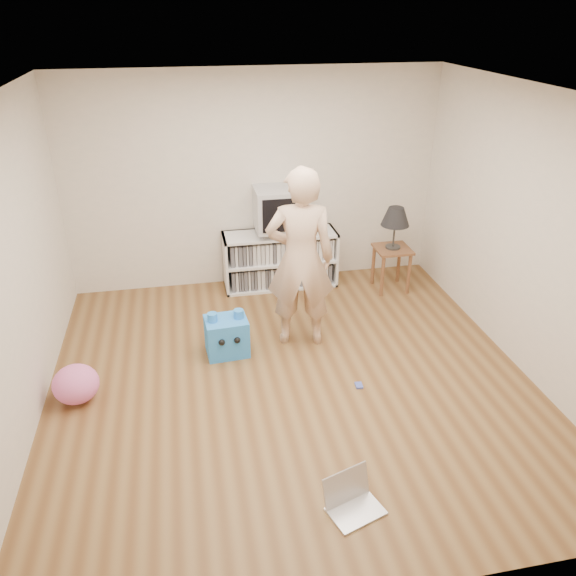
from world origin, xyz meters
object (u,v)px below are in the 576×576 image
(media_unit, at_px, (280,259))
(crt_tv, at_px, (280,208))
(dvd_deck, at_px, (280,230))
(plush_blue, at_px, (227,336))
(plush_pink, at_px, (76,384))
(side_table, at_px, (392,258))
(table_lamp, at_px, (396,217))
(person, at_px, (300,259))
(laptop, at_px, (351,499))

(media_unit, height_order, crt_tv, crt_tv)
(media_unit, bearing_deg, dvd_deck, -90.00)
(crt_tv, xyz_separation_m, plush_blue, (-0.81, -1.44, -0.81))
(plush_blue, bearing_deg, plush_pink, -164.36)
(media_unit, distance_m, side_table, 1.39)
(plush_pink, bearing_deg, table_lamp, 23.96)
(crt_tv, relative_size, plush_blue, 1.24)
(person, distance_m, laptop, 2.41)
(crt_tv, relative_size, person, 0.32)
(dvd_deck, bearing_deg, media_unit, 90.00)
(dvd_deck, xyz_separation_m, plush_blue, (-0.81, -1.44, -0.53))
(media_unit, xyz_separation_m, plush_pink, (-2.22, -1.96, -0.18))
(side_table, height_order, plush_blue, side_table)
(table_lamp, bearing_deg, plush_blue, -153.47)
(media_unit, xyz_separation_m, side_table, (1.33, -0.39, 0.07))
(crt_tv, height_order, laptop, crt_tv)
(media_unit, height_order, plush_blue, media_unit)
(plush_blue, relative_size, plush_pink, 1.19)
(side_table, bearing_deg, dvd_deck, 164.45)
(crt_tv, bearing_deg, plush_blue, -119.55)
(media_unit, relative_size, person, 0.74)
(table_lamp, distance_m, plush_pink, 3.96)
(laptop, bearing_deg, plush_pink, 123.14)
(laptop, bearing_deg, plush_blue, 88.80)
(table_lamp, bearing_deg, plush_pink, -156.04)
(side_table, distance_m, plush_pink, 3.89)
(dvd_deck, height_order, crt_tv, crt_tv)
(crt_tv, distance_m, plush_blue, 1.84)
(table_lamp, bearing_deg, media_unit, 163.82)
(dvd_deck, bearing_deg, plush_pink, -138.73)
(dvd_deck, distance_m, person, 1.36)
(crt_tv, height_order, side_table, crt_tv)
(plush_blue, bearing_deg, laptop, -76.80)
(laptop, height_order, plush_pink, plush_pink)
(crt_tv, relative_size, side_table, 1.09)
(dvd_deck, height_order, person, person)
(side_table, distance_m, plush_blue, 2.41)
(laptop, relative_size, plush_blue, 0.93)
(media_unit, xyz_separation_m, laptop, (-0.15, -3.60, -0.28))
(side_table, bearing_deg, crt_tv, 164.58)
(plush_blue, bearing_deg, dvd_deck, 56.34)
(dvd_deck, bearing_deg, person, -91.64)
(crt_tv, bearing_deg, dvd_deck, 90.00)
(dvd_deck, relative_size, table_lamp, 0.87)
(table_lamp, xyz_separation_m, plush_blue, (-2.14, -1.07, -0.74))
(media_unit, bearing_deg, laptop, -92.32)
(media_unit, height_order, dvd_deck, dvd_deck)
(plush_pink, bearing_deg, side_table, 23.96)
(crt_tv, relative_size, table_lamp, 1.17)
(dvd_deck, distance_m, crt_tv, 0.29)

